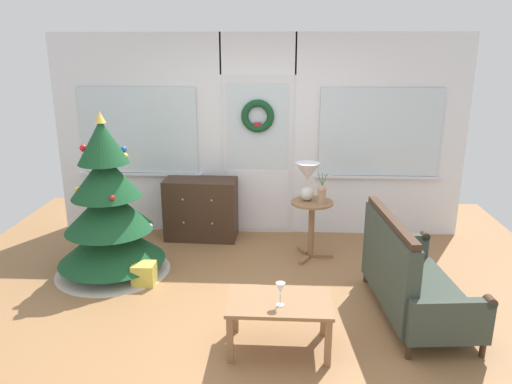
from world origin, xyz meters
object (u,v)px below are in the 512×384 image
(table_lamp, at_px, (307,176))
(wine_glass, at_px, (280,289))
(dresser_cabinet, at_px, (201,209))
(side_table, at_px, (312,218))
(settee_sofa, at_px, (408,277))
(coffee_table, at_px, (279,308))
(flower_vase, at_px, (322,193))
(gift_box, at_px, (144,274))
(christmas_tree, at_px, (109,217))

(table_lamp, xyz_separation_m, wine_glass, (-0.30, -1.94, -0.40))
(dresser_cabinet, relative_size, side_table, 1.33)
(settee_sofa, xyz_separation_m, side_table, (-0.80, 1.24, 0.11))
(coffee_table, bearing_deg, table_lamp, 80.79)
(dresser_cabinet, xyz_separation_m, wine_glass, (1.01, -2.45, 0.18))
(side_table, xyz_separation_m, coffee_table, (-0.36, -1.82, -0.12))
(settee_sofa, bearing_deg, table_lamp, 123.80)
(side_table, bearing_deg, coffee_table, -101.23)
(flower_vase, height_order, gift_box, flower_vase)
(settee_sofa, height_order, side_table, settee_sofa)
(dresser_cabinet, relative_size, wine_glass, 4.71)
(christmas_tree, relative_size, gift_box, 7.68)
(christmas_tree, xyz_separation_m, settee_sofa, (3.00, -0.77, -0.26))
(christmas_tree, bearing_deg, coffee_table, -36.30)
(dresser_cabinet, height_order, side_table, dresser_cabinet)
(dresser_cabinet, bearing_deg, coffee_table, -66.96)
(dresser_cabinet, height_order, settee_sofa, settee_sofa)
(side_table, xyz_separation_m, gift_box, (-1.77, -0.77, -0.37))
(settee_sofa, height_order, coffee_table, settee_sofa)
(side_table, distance_m, gift_box, 1.96)
(dresser_cabinet, bearing_deg, flower_vase, -22.42)
(christmas_tree, height_order, wine_glass, christmas_tree)
(christmas_tree, relative_size, flower_vase, 5.04)
(coffee_table, xyz_separation_m, wine_glass, (0.01, -0.08, 0.21))
(side_table, height_order, coffee_table, side_table)
(table_lamp, bearing_deg, gift_box, -154.76)
(christmas_tree, height_order, gift_box, christmas_tree)
(table_lamp, height_order, coffee_table, table_lamp)
(dresser_cabinet, xyz_separation_m, table_lamp, (1.31, -0.51, 0.58))
(side_table, height_order, wine_glass, side_table)
(table_lamp, bearing_deg, wine_glass, -98.69)
(side_table, relative_size, wine_glass, 3.53)
(dresser_cabinet, distance_m, settee_sofa, 2.81)
(dresser_cabinet, bearing_deg, side_table, -21.74)
(table_lamp, distance_m, coffee_table, 1.98)
(flower_vase, xyz_separation_m, coffee_table, (-0.46, -1.76, -0.44))
(christmas_tree, relative_size, settee_sofa, 1.17)
(side_table, distance_m, coffee_table, 1.86)
(side_table, bearing_deg, dresser_cabinet, 158.26)
(wine_glass, xyz_separation_m, gift_box, (-1.41, 1.14, -0.46))
(settee_sofa, distance_m, wine_glass, 1.34)
(table_lamp, height_order, wine_glass, table_lamp)
(gift_box, bearing_deg, dresser_cabinet, 73.07)
(coffee_table, bearing_deg, side_table, 78.77)
(table_lamp, relative_size, flower_vase, 1.26)
(wine_glass, bearing_deg, settee_sofa, 29.57)
(dresser_cabinet, xyz_separation_m, settee_sofa, (2.17, -1.79, -0.01))
(dresser_cabinet, distance_m, flower_vase, 1.64)
(gift_box, bearing_deg, christmas_tree, 145.81)
(christmas_tree, distance_m, gift_box, 0.73)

